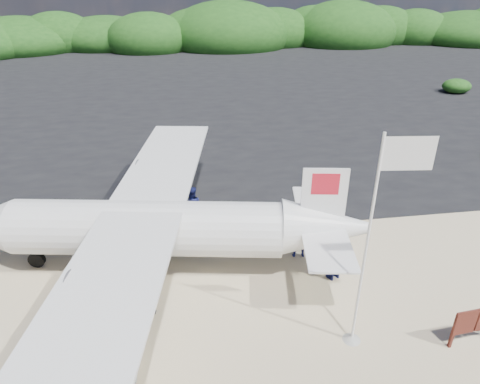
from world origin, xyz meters
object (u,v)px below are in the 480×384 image
Objects in this scene: signboard at (469,342)px; aircraft_large at (379,97)px; baggage_cart at (115,315)px; crew_c at (337,255)px; flagpole at (351,340)px; crew_b at (191,207)px; crew_a at (299,236)px.

aircraft_large is (9.47, 26.57, 0.00)m from signboard.
signboard is at bearing -28.98° from baggage_cart.
crew_c is at bearing 124.94° from signboard.
aircraft_large reaches higher than baggage_cart.
crew_c is at bearing 80.46° from flagpole.
crew_c is at bearing -8.61° from baggage_cart.
crew_c is (4.73, -4.13, 0.02)m from crew_b.
flagpole is 3.38m from signboard.
flagpole is at bearing -31.05° from baggage_cart.
flagpole is 4.06× the size of signboard.
signboard reaches higher than baggage_cart.
signboard is at bearing 80.32° from aircraft_large.
aircraft_large is (17.06, 19.03, -0.92)m from crew_b.
crew_b reaches higher than baggage_cart.
baggage_cart is at bearing 60.48° from aircraft_large.
signboard is (10.22, -2.65, 0.00)m from baggage_cart.
crew_b is at bearing 121.52° from flagpole.
crew_c is (0.91, -1.46, 0.04)m from crew_a.
flagpole reaches higher than crew_a.
signboard is at bearing -10.15° from flagpole.
crew_c is (-2.86, 3.40, 0.94)m from signboard.
signboard is 6.21m from crew_a.
crew_b is 0.98× the size of crew_c.
crew_b is at bearing 58.08° from aircraft_large.
baggage_cart is 1.37× the size of crew_b.
baggage_cart is at bearing 163.38° from flagpole.
crew_c is 26.26m from aircraft_large.
crew_a is at bearing 68.57° from aircraft_large.
crew_c reaches higher than baggage_cart.
flagpole reaches higher than crew_c.
crew_b is 25.57m from aircraft_large.
flagpole is 4.38m from crew_a.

